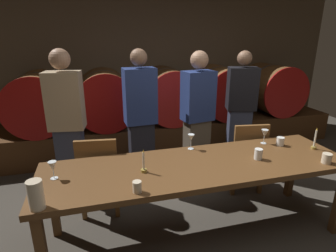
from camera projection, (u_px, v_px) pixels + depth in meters
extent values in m
plane|color=#3F3A33|center=(235.00, 243.00, 2.58)|extent=(8.34, 8.34, 0.00)
cube|color=brown|center=(159.00, 66.00, 4.89)|extent=(6.42, 0.24, 2.61)
cube|color=#4C2D16|center=(167.00, 133.00, 4.72)|extent=(5.77, 0.90, 0.48)
cylinder|color=brown|center=(39.00, 102.00, 4.03)|extent=(0.85, 0.86, 0.85)
cylinder|color=maroon|center=(34.00, 110.00, 3.62)|extent=(0.86, 0.03, 0.86)
cylinder|color=maroon|center=(44.00, 96.00, 4.44)|extent=(0.86, 0.03, 0.86)
cylinder|color=#2D2D33|center=(39.00, 102.00, 4.03)|extent=(0.85, 0.04, 0.85)
cylinder|color=brown|center=(105.00, 98.00, 4.27)|extent=(0.85, 0.86, 0.85)
cylinder|color=maroon|center=(107.00, 105.00, 3.86)|extent=(0.86, 0.03, 0.86)
cylinder|color=maroon|center=(103.00, 92.00, 4.67)|extent=(0.86, 0.03, 0.86)
cylinder|color=#2D2D33|center=(105.00, 98.00, 4.27)|extent=(0.85, 0.04, 0.85)
cylinder|color=#513319|center=(167.00, 95.00, 4.52)|extent=(0.85, 0.86, 0.85)
cylinder|color=#B21C16|center=(175.00, 101.00, 4.11)|extent=(0.86, 0.03, 0.86)
cylinder|color=#B21C16|center=(161.00, 89.00, 4.92)|extent=(0.86, 0.03, 0.86)
cylinder|color=#2D2D33|center=(167.00, 95.00, 4.52)|extent=(0.85, 0.04, 0.85)
cylinder|color=brown|center=(220.00, 92.00, 4.75)|extent=(0.85, 0.86, 0.85)
cylinder|color=maroon|center=(232.00, 97.00, 4.34)|extent=(0.86, 0.03, 0.86)
cylinder|color=maroon|center=(210.00, 87.00, 5.16)|extent=(0.86, 0.03, 0.86)
cylinder|color=#2D2D33|center=(220.00, 92.00, 4.75)|extent=(0.85, 0.04, 0.85)
cylinder|color=brown|center=(271.00, 89.00, 5.00)|extent=(0.85, 0.86, 0.85)
cylinder|color=#9E1411|center=(287.00, 94.00, 4.59)|extent=(0.86, 0.03, 0.86)
cylinder|color=#9E1411|center=(257.00, 84.00, 5.41)|extent=(0.86, 0.03, 0.86)
cylinder|color=#2D2D33|center=(271.00, 89.00, 5.00)|extent=(0.85, 0.04, 0.85)
cube|color=brown|center=(199.00, 166.00, 2.48)|extent=(2.76, 0.80, 0.05)
cube|color=brown|center=(53.00, 203.00, 2.58)|extent=(0.07, 0.07, 0.69)
cube|color=brown|center=(291.00, 169.00, 3.23)|extent=(0.07, 0.07, 0.69)
cube|color=brown|center=(100.00, 172.00, 2.96)|extent=(0.45, 0.45, 0.04)
cube|color=brown|center=(96.00, 160.00, 2.72)|extent=(0.40, 0.09, 0.42)
cube|color=brown|center=(118.00, 182.00, 3.21)|extent=(0.05, 0.05, 0.42)
cube|color=brown|center=(88.00, 184.00, 3.17)|extent=(0.05, 0.05, 0.42)
cube|color=brown|center=(117.00, 199.00, 2.89)|extent=(0.05, 0.05, 0.42)
cube|color=brown|center=(83.00, 201.00, 2.85)|extent=(0.05, 0.05, 0.42)
cube|color=brown|center=(243.00, 155.00, 3.39)|extent=(0.46, 0.46, 0.04)
cube|color=brown|center=(251.00, 143.00, 3.15)|extent=(0.40, 0.10, 0.42)
cube|color=brown|center=(249.00, 165.00, 3.64)|extent=(0.05, 0.05, 0.42)
cube|color=brown|center=(224.00, 166.00, 3.61)|extent=(0.05, 0.05, 0.42)
cube|color=brown|center=(261.00, 177.00, 3.32)|extent=(0.05, 0.05, 0.42)
cube|color=brown|center=(233.00, 179.00, 3.29)|extent=(0.05, 0.05, 0.42)
cube|color=#33384C|center=(72.00, 161.00, 3.27)|extent=(0.33, 0.25, 0.83)
cube|color=tan|center=(65.00, 101.00, 3.04)|extent=(0.41, 0.30, 0.64)
sphere|color=tan|center=(60.00, 59.00, 2.89)|extent=(0.22, 0.22, 0.22)
cube|color=black|center=(142.00, 152.00, 3.55)|extent=(0.31, 0.22, 0.80)
cube|color=navy|center=(140.00, 96.00, 3.32)|extent=(0.39, 0.26, 0.67)
sphere|color=#8C664C|center=(139.00, 57.00, 3.18)|extent=(0.20, 0.20, 0.20)
cube|color=brown|center=(196.00, 149.00, 3.64)|extent=(0.33, 0.25, 0.81)
cube|color=navy|center=(198.00, 96.00, 3.41)|extent=(0.42, 0.30, 0.61)
sphere|color=tan|center=(199.00, 60.00, 3.27)|extent=(0.22, 0.22, 0.22)
cube|color=#33384C|center=(238.00, 139.00, 3.91)|extent=(0.34, 0.28, 0.87)
cube|color=black|center=(242.00, 89.00, 3.68)|extent=(0.43, 0.34, 0.56)
sphere|color=#8C664C|center=(245.00, 58.00, 3.56)|extent=(0.19, 0.19, 0.19)
cylinder|color=olive|center=(144.00, 171.00, 2.32)|extent=(0.05, 0.05, 0.02)
cylinder|color=#EDE5CC|center=(144.00, 161.00, 2.30)|extent=(0.02, 0.02, 0.16)
cone|color=yellow|center=(143.00, 151.00, 2.27)|extent=(0.01, 0.01, 0.02)
cylinder|color=olive|center=(314.00, 148.00, 2.79)|extent=(0.05, 0.05, 0.02)
cylinder|color=#EDE5CC|center=(315.00, 138.00, 2.76)|extent=(0.02, 0.02, 0.18)
cone|color=yellow|center=(317.00, 129.00, 2.72)|extent=(0.01, 0.01, 0.02)
cylinder|color=beige|center=(36.00, 195.00, 1.81)|extent=(0.10, 0.10, 0.21)
cylinder|color=white|center=(54.00, 178.00, 2.22)|extent=(0.06, 0.06, 0.00)
cylinder|color=white|center=(54.00, 175.00, 2.21)|extent=(0.01, 0.01, 0.06)
cone|color=white|center=(53.00, 166.00, 2.19)|extent=(0.07, 0.07, 0.08)
cylinder|color=white|center=(191.00, 149.00, 2.79)|extent=(0.06, 0.06, 0.00)
cylinder|color=white|center=(191.00, 145.00, 2.78)|extent=(0.01, 0.01, 0.09)
cone|color=white|center=(191.00, 138.00, 2.75)|extent=(0.07, 0.07, 0.07)
cylinder|color=white|center=(263.00, 143.00, 2.93)|extent=(0.06, 0.06, 0.00)
cylinder|color=white|center=(264.00, 140.00, 2.92)|extent=(0.01, 0.01, 0.07)
cone|color=white|center=(265.00, 133.00, 2.90)|extent=(0.07, 0.07, 0.08)
cylinder|color=beige|center=(137.00, 187.00, 2.02)|extent=(0.07, 0.07, 0.09)
cylinder|color=white|center=(258.00, 154.00, 2.55)|extent=(0.07, 0.07, 0.10)
cylinder|color=white|center=(280.00, 141.00, 2.87)|extent=(0.08, 0.08, 0.09)
cylinder|color=beige|center=(327.00, 158.00, 2.48)|extent=(0.08, 0.08, 0.09)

